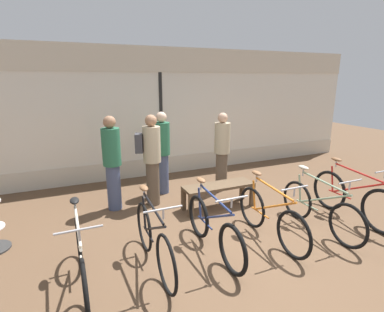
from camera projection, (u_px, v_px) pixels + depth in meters
The scene contains 13 objects.
ground_plane at pixel (236, 240), 4.68m from camera, with size 24.00×24.00×0.00m, color brown.
shop_back_wall at pixel (161, 112), 7.55m from camera, with size 12.00×0.08×3.20m.
bicycle_far_left at pixel (81, 260), 3.52m from camera, with size 0.46×1.72×1.02m.
bicycle_left at pixel (153, 240), 3.92m from camera, with size 0.46×1.71×1.04m.
bicycle_center_left at pixel (213, 228), 4.28m from camera, with size 0.46×1.71×1.02m.
bicycle_center_right at pixel (270, 217), 4.60m from camera, with size 0.46×1.69×1.03m.
bicycle_right at pixel (319, 209), 4.89m from camera, with size 0.46×1.74×1.03m.
bicycle_far_right at pixel (353, 198), 5.28m from camera, with size 0.46×1.81×1.06m.
display_bench at pixel (219, 189), 5.78m from camera, with size 1.40×0.44×0.47m.
customer_near_rack at pixel (151, 157), 5.79m from camera, with size 0.54×0.43×1.80m.
customer_by_window at pixel (222, 150), 6.62m from camera, with size 0.39×0.39×1.74m.
customer_mid_floor at pixel (112, 161), 5.58m from camera, with size 0.42×0.42×1.80m.
customer_near_bench at pixel (162, 151), 6.41m from camera, with size 0.40×0.40×1.78m.
Camera 1 is at (-2.32, -3.56, 2.46)m, focal length 28.00 mm.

